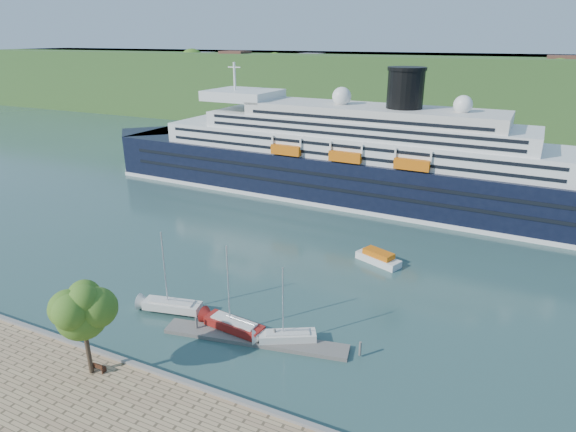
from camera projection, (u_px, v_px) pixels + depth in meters
The scene contains 11 objects.
ground at pixel (168, 384), 43.91m from camera, with size 400.00×400.00×0.00m, color #294A48.
far_hillside at pixel (437, 92), 162.64m from camera, with size 400.00×50.00×24.00m, color #305522.
quay_coping at pixel (165, 375), 43.34m from camera, with size 220.00×0.50×0.30m, color slate.
cruise_ship at pixel (340, 133), 91.11m from camera, with size 111.28×16.20×24.99m, color black, non-canonical shape.
park_bench at pixel (98, 366), 43.91m from camera, with size 1.63×0.67×1.05m, color #4F2916, non-canonical shape.
promenade_tree at pixel (84, 326), 42.17m from camera, with size 5.97×5.97×9.88m, color #3C6C1C, non-canonical shape.
floating_pontoon at pixel (255, 339), 50.06m from camera, with size 19.62×2.40×0.44m, color slate, non-canonical shape.
sailboat_white_near at pixel (169, 276), 53.47m from camera, with size 7.39×2.05×9.54m, color silver, non-canonical shape.
sailboat_red at pixel (233, 293), 49.71m from camera, with size 7.47×2.07×9.64m, color maroon, non-canonical shape.
sailboat_white_far at pixel (287, 308), 48.26m from camera, with size 6.47×1.80×8.35m, color silver, non-canonical shape.
tender_launch at pixel (378, 257), 67.04m from camera, with size 6.50×2.23×1.80m, color #D6620C, non-canonical shape.
Camera 1 is at (25.16, -27.68, 29.76)m, focal length 30.00 mm.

